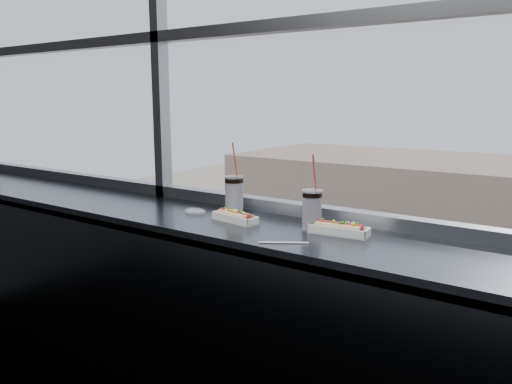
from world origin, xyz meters
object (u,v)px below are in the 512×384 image
Objects in this scene: soda_cup_right at (312,208)px; wrapper at (195,211)px; car_near_a at (191,322)px; soda_cup_left at (234,193)px; car_far_a at (337,293)px; tree_left at (375,243)px; loose_straw at (284,243)px; pedestrian_a at (427,296)px; hotdog_tray_right at (339,229)px; hotdog_tray_left at (235,216)px.

wrapper is at bearing -174.97° from soda_cup_right.
car_near_a is (-15.65, 16.21, -11.01)m from soda_cup_right.
soda_cup_right reaches higher than wrapper.
soda_cup_left is at bearing 35.59° from wrapper.
soda_cup_left reaches higher than car_near_a.
tree_left is at bearing -12.31° from car_far_a.
car_far_a is (-11.10, 24.46, -10.94)m from loose_straw.
tree_left reaches higher than pedestrian_a.
soda_cup_left is 28.61m from car_far_a.
wrapper is at bearing 178.28° from hotdog_tray_right.
pedestrian_a is at bearing 98.10° from hotdog_tray_right.
tree_left is at bearing -23.56° from car_near_a.
tree_left reaches higher than car_near_a.
hotdog_tray_left is 0.75× the size of soda_cup_right.
hotdog_tray_right is 0.15m from soda_cup_right.
soda_cup_right is (-0.13, 0.00, 0.07)m from hotdog_tray_right.
car_near_a is at bearing 133.22° from soda_cup_left.
loose_straw is at bearing -158.12° from car_far_a.
hotdog_tray_left is 0.26m from wrapper.
tree_left is (-9.94, 28.16, -8.80)m from soda_cup_left.
car_near_a is (-15.77, 16.22, -10.93)m from hotdog_tray_right.
pedestrian_a is at bearing 103.66° from soda_cup_right.
car_near_a is 1.35× the size of tree_left.
soda_cup_left reaches higher than pedestrian_a.
soda_cup_left is 1.83× the size of loose_straw.
hotdog_tray_right is 1.34× the size of loose_straw.
soda_cup_right is 31.33m from tree_left.
hotdog_tray_right is 30.22m from pedestrian_a.
car_far_a is 3.54× the size of pedestrian_a.
pedestrian_a is (-6.63, 27.51, -11.13)m from loose_straw.
hotdog_tray_right is 28.85m from car_far_a.
wrapper is 30.11m from pedestrian_a.
car_near_a is (-4.55, -8.00, 0.03)m from car_far_a.
soda_cup_right is at bearing -157.92° from car_far_a.
hotdog_tray_left is 0.05× the size of tree_left.
tree_left is at bearing 119.76° from hotdog_tray_left.
soda_cup_right is (0.47, -0.06, -0.01)m from soda_cup_left.
car_near_a reaches higher than pedestrian_a.
pedestrian_a is (-6.16, 27.21, -11.23)m from soda_cup_left.
loose_straw is at bearing -69.91° from tree_left.
soda_cup_right is 30.22m from pedestrian_a.
soda_cup_left is 0.07× the size of tree_left.
hotdog_tray_right reaches higher than pedestrian_a.
pedestrian_a is at bearing -14.08° from tree_left.
loose_straw is at bearing -15.17° from hotdog_tray_left.
hotdog_tray_left is 0.50m from hotdog_tray_right.
hotdog_tray_right is at bearing -69.53° from tree_left.
hotdog_tray_left is 2.33× the size of wrapper.
soda_cup_left is (-0.10, 0.13, 0.08)m from hotdog_tray_left.
wrapper is 0.02× the size of car_far_a.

